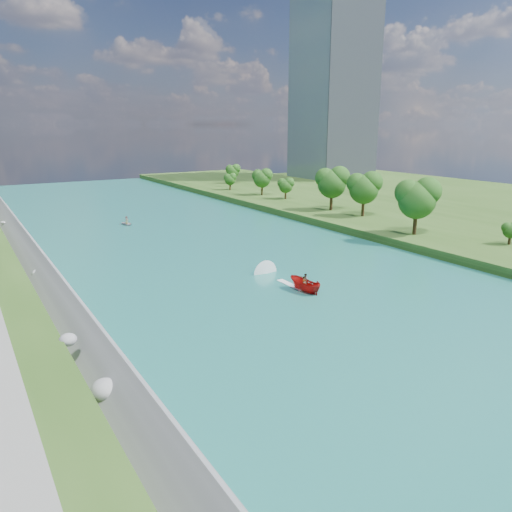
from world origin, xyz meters
TOP-DOWN VIEW (x-y plane):
  - ground at (0.00, 0.00)m, footprint 260.00×260.00m
  - river_water at (0.00, 20.00)m, footprint 55.00×240.00m
  - berm_east at (49.50, 20.00)m, footprint 44.00×240.00m
  - riprap_bank at (-25.83, 18.70)m, footprint 4.17×236.00m
  - office_tower at (82.50, 95.00)m, footprint 22.00×22.00m
  - trees_east at (36.67, 33.97)m, footprint 16.85×136.87m
  - motorboat at (1.54, 2.19)m, footprint 3.60×19.26m
  - raft at (-4.29, 52.98)m, footprint 2.80×3.58m

SIDE VIEW (x-z plane):
  - ground at x=0.00m, z-range 0.00..0.00m
  - river_water at x=0.00m, z-range 0.00..0.10m
  - raft at x=-4.29m, z-range -0.37..1.35m
  - berm_east at x=49.50m, z-range 0.00..1.50m
  - motorboat at x=1.54m, z-range -0.12..1.94m
  - riprap_bank at x=-25.83m, z-range -0.48..4.05m
  - trees_east at x=36.67m, z-range 0.68..11.94m
  - office_tower at x=82.50m, z-range 0.00..60.00m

